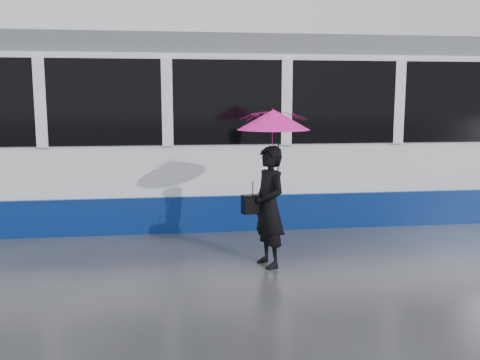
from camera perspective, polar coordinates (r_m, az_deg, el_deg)
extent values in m
plane|color=#27282C|center=(8.01, -3.00, -7.75)|extent=(90.00, 90.00, 0.00)
cube|color=#3F3D38|center=(9.72, -3.85, -4.74)|extent=(34.00, 0.07, 0.02)
cube|color=#3F3D38|center=(11.12, -4.34, -3.03)|extent=(34.00, 0.07, 0.02)
cube|color=white|center=(11.13, 16.24, 4.54)|extent=(24.00, 2.40, 2.95)
cube|color=navy|center=(11.27, 15.98, -1.63)|extent=(24.00, 2.56, 0.62)
cube|color=black|center=(11.10, 16.39, 8.01)|extent=(23.00, 2.48, 1.40)
cube|color=#585B60|center=(11.14, 16.61, 13.03)|extent=(23.60, 2.20, 0.35)
imported|color=black|center=(7.21, 3.12, -2.86)|extent=(0.57, 0.69, 1.64)
imported|color=#F61487|center=(7.09, 3.58, 4.37)|extent=(1.14, 1.15, 0.82)
cone|color=#F61487|center=(7.08, 3.60, 6.44)|extent=(1.23, 1.23, 0.27)
cylinder|color=black|center=(7.07, 3.61, 7.69)|extent=(0.01, 0.01, 0.06)
cylinder|color=black|center=(7.16, 4.09, 1.93)|extent=(0.02, 0.02, 0.72)
cube|color=black|center=(7.18, 1.37, -2.57)|extent=(0.32, 0.21, 0.25)
cylinder|color=black|center=(7.14, 1.37, -0.86)|extent=(0.01, 0.01, 0.18)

